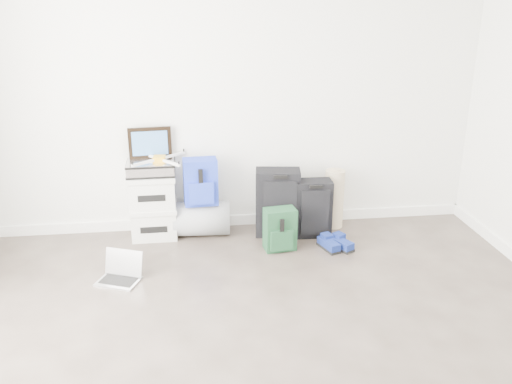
{
  "coord_description": "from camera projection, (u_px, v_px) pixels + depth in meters",
  "views": [
    {
      "loc": [
        -0.44,
        -2.36,
        2.13
      ],
      "look_at": [
        0.11,
        1.9,
        0.55
      ],
      "focal_mm": 38.0,
      "sensor_mm": 36.0,
      "label": 1
    }
  ],
  "objects": [
    {
      "name": "room_envelope",
      "position": [
        286.0,
        91.0,
        2.4
      ],
      "size": [
        4.52,
        5.02,
        2.71
      ],
      "color": "white",
      "rests_on": "ground"
    },
    {
      "name": "boxes_stack",
      "position": [
        154.0,
        205.0,
        4.95
      ],
      "size": [
        0.43,
        0.35,
        0.6
      ],
      "rotation": [
        0.0,
        0.0,
        0.01
      ],
      "color": "silver",
      "rests_on": "ground"
    },
    {
      "name": "briefcase",
      "position": [
        151.0,
        168.0,
        4.83
      ],
      "size": [
        0.42,
        0.31,
        0.12
      ],
      "primitive_type": "cube",
      "rotation": [
        0.0,
        0.0,
        0.01
      ],
      "color": "#B2B2B7",
      "rests_on": "boxes_stack"
    },
    {
      "name": "painting",
      "position": [
        150.0,
        143.0,
        4.85
      ],
      "size": [
        0.38,
        0.06,
        0.29
      ],
      "rotation": [
        0.0,
        0.0,
        0.09
      ],
      "color": "black",
      "rests_on": "briefcase"
    },
    {
      "name": "drone",
      "position": [
        159.0,
        159.0,
        4.79
      ],
      "size": [
        0.46,
        0.46,
        0.05
      ],
      "rotation": [
        0.0,
        0.0,
        -0.11
      ],
      "color": "gold",
      "rests_on": "briefcase"
    },
    {
      "name": "duffel_bag",
      "position": [
        202.0,
        219.0,
        5.03
      ],
      "size": [
        0.53,
        0.35,
        0.32
      ],
      "primitive_type": "cylinder",
      "rotation": [
        0.0,
        1.57,
        -0.06
      ],
      "color": "gray",
      "rests_on": "ground"
    },
    {
      "name": "blue_backpack",
      "position": [
        201.0,
        183.0,
        4.88
      ],
      "size": [
        0.31,
        0.24,
        0.42
      ],
      "rotation": [
        0.0,
        0.0,
        0.06
      ],
      "color": "#191EA5",
      "rests_on": "duffel_bag"
    },
    {
      "name": "large_suitcase",
      "position": [
        278.0,
        203.0,
        4.99
      ],
      "size": [
        0.43,
        0.31,
        0.62
      ],
      "rotation": [
        0.0,
        0.0,
        -0.14
      ],
      "color": "black",
      "rests_on": "ground"
    },
    {
      "name": "green_backpack",
      "position": [
        280.0,
        230.0,
        4.73
      ],
      "size": [
        0.29,
        0.23,
        0.38
      ],
      "rotation": [
        0.0,
        0.0,
        0.13
      ],
      "color": "#143722",
      "rests_on": "ground"
    },
    {
      "name": "carry_on",
      "position": [
        313.0,
        208.0,
        4.98
      ],
      "size": [
        0.34,
        0.23,
        0.53
      ],
      "rotation": [
        0.0,
        0.0,
        -0.02
      ],
      "color": "black",
      "rests_on": "ground"
    },
    {
      "name": "shoes",
      "position": [
        335.0,
        244.0,
        4.78
      ],
      "size": [
        0.3,
        0.27,
        0.08
      ],
      "rotation": [
        0.0,
        0.0,
        0.4
      ],
      "color": "black",
      "rests_on": "ground"
    },
    {
      "name": "rolled_rug",
      "position": [
        334.0,
        199.0,
        5.17
      ],
      "size": [
        0.18,
        0.18,
        0.57
      ],
      "primitive_type": "cylinder",
      "color": "tan",
      "rests_on": "ground"
    },
    {
      "name": "laptop",
      "position": [
        121.0,
        273.0,
        4.26
      ],
      "size": [
        0.38,
        0.33,
        0.23
      ],
      "rotation": [
        0.0,
        0.0,
        -0.39
      ],
      "color": "#B4B3B8",
      "rests_on": "ground"
    }
  ]
}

